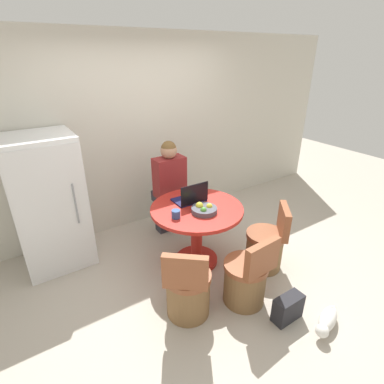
% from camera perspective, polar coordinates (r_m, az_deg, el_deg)
% --- Properties ---
extents(ground_plane, '(12.00, 12.00, 0.00)m').
position_cam_1_polar(ground_plane, '(3.57, 2.61, -15.68)').
color(ground_plane, '#B2A899').
extents(wall_back, '(7.00, 0.06, 2.60)m').
position_cam_1_polar(wall_back, '(4.24, -9.97, 10.67)').
color(wall_back, beige).
rests_on(wall_back, ground_plane).
extents(refrigerator, '(0.74, 0.69, 1.56)m').
position_cam_1_polar(refrigerator, '(3.75, -25.58, -1.94)').
color(refrigerator, white).
rests_on(refrigerator, ground_plane).
extents(dining_table, '(1.05, 1.05, 0.75)m').
position_cam_1_polar(dining_table, '(3.47, 0.90, -5.99)').
color(dining_table, '#B2261E').
rests_on(dining_table, ground_plane).
extents(chair_near_camera, '(0.44, 0.45, 0.80)m').
position_cam_1_polar(chair_near_camera, '(3.15, 10.30, -16.10)').
color(chair_near_camera, brown).
rests_on(chair_near_camera, ground_plane).
extents(chair_near_left_corner, '(0.51, 0.51, 0.80)m').
position_cam_1_polar(chair_near_left_corner, '(2.99, -0.80, -18.33)').
color(chair_near_left_corner, brown).
rests_on(chair_near_left_corner, ground_plane).
extents(chair_near_right_corner, '(0.51, 0.51, 0.80)m').
position_cam_1_polar(chair_near_right_corner, '(3.64, 13.90, -10.09)').
color(chair_near_right_corner, brown).
rests_on(chair_near_right_corner, ground_plane).
extents(person_seated, '(0.40, 0.37, 1.34)m').
position_cam_1_polar(person_seated, '(3.97, -4.53, 1.38)').
color(person_seated, '#2D2D38').
rests_on(person_seated, ground_plane).
extents(laptop, '(0.36, 0.26, 0.25)m').
position_cam_1_polar(laptop, '(3.47, -0.25, -1.10)').
color(laptop, '#141947').
rests_on(laptop, dining_table).
extents(fruit_bowl, '(0.28, 0.28, 0.10)m').
position_cam_1_polar(fruit_bowl, '(3.26, 2.30, -3.31)').
color(fruit_bowl, '#4C4C56').
rests_on(fruit_bowl, dining_table).
extents(coffee_cup, '(0.09, 0.09, 0.09)m').
position_cam_1_polar(coffee_cup, '(3.15, -3.08, -4.21)').
color(coffee_cup, '#2D4C84').
rests_on(coffee_cup, dining_table).
extents(cat, '(0.46, 0.25, 0.16)m').
position_cam_1_polar(cat, '(3.25, 24.32, -21.45)').
color(cat, white).
rests_on(cat, ground_plane).
extents(handbag, '(0.30, 0.14, 0.26)m').
position_cam_1_polar(handbag, '(3.17, 17.78, -20.32)').
color(handbag, '#232328').
rests_on(handbag, ground_plane).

